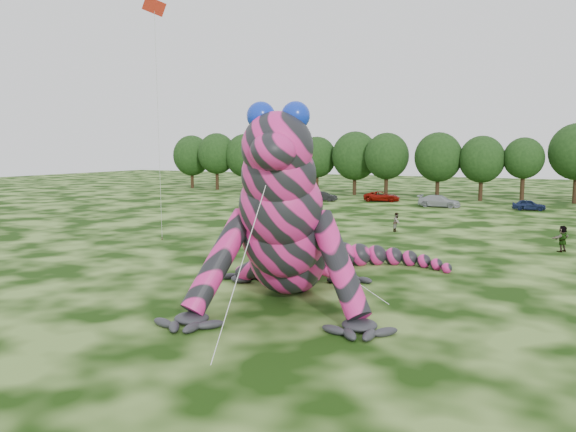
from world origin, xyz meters
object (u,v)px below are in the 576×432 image
(spectator_5, at_px, (562,239))
(tree_4, at_px, (317,165))
(tree_5, at_px, (355,163))
(car_4, at_px, (529,205))
(tree_8, at_px, (481,168))
(car_1, at_px, (323,196))
(tree_1, at_px, (217,161))
(car_2, at_px, (382,196))
(tree_2, at_px, (245,162))
(car_3, at_px, (439,201))
(tree_7, at_px, (438,166))
(tree_0, at_px, (192,162))
(spectator_1, at_px, (397,222))
(inflatable_gecko, at_px, (291,201))
(spectator_4, at_px, (311,207))
(car_0, at_px, (267,193))
(tree_9, at_px, (523,170))
(flying_kite, at_px, (155,28))
(tree_3, at_px, (279,164))
(tree_6, at_px, (386,165))

(spectator_5, bearing_deg, tree_4, -105.41)
(tree_5, distance_m, car_4, 28.38)
(tree_8, relative_size, car_1, 2.30)
(tree_1, bearing_deg, car_2, -14.04)
(tree_2, height_order, car_3, tree_2)
(tree_5, bearing_deg, car_2, -50.23)
(tree_7, distance_m, car_1, 17.20)
(tree_0, distance_m, spectator_1, 59.76)
(tree_0, relative_size, tree_5, 0.97)
(tree_5, bearing_deg, spectator_1, -64.56)
(inflatable_gecko, bearing_deg, spectator_4, 93.40)
(car_0, height_order, spectator_4, spectator_4)
(tree_2, distance_m, tree_8, 38.84)
(tree_9, xyz_separation_m, spectator_5, (5.39, -37.67, -3.40))
(tree_8, height_order, spectator_4, tree_8)
(car_1, relative_size, spectator_4, 2.23)
(inflatable_gecko, bearing_deg, spectator_1, 72.89)
(tree_2, distance_m, tree_9, 44.11)
(tree_5, relative_size, car_0, 2.23)
(flying_kite, bearing_deg, car_3, 74.35)
(spectator_5, bearing_deg, tree_9, -140.02)
(tree_0, relative_size, car_3, 1.85)
(tree_9, xyz_separation_m, car_4, (1.51, -10.16, -3.71))
(tree_3, xyz_separation_m, car_4, (38.30, -9.89, -4.09))
(tree_6, distance_m, tree_8, 13.34)
(tree_1, xyz_separation_m, tree_4, (18.71, 0.66, -0.38))
(tree_6, bearing_deg, car_0, -149.66)
(car_3, height_order, spectator_5, spectator_5)
(car_4, bearing_deg, tree_8, 26.58)
(tree_1, relative_size, car_0, 2.24)
(spectator_5, relative_size, spectator_4, 1.07)
(inflatable_gecko, relative_size, tree_0, 1.95)
(tree_5, relative_size, car_3, 1.91)
(car_0, distance_m, car_4, 35.40)
(car_1, bearing_deg, tree_0, 62.75)
(tree_0, height_order, tree_9, tree_0)
(flying_kite, xyz_separation_m, tree_8, (14.39, 50.37, -10.79))
(inflatable_gecko, height_order, tree_5, tree_5)
(tree_0, xyz_separation_m, car_4, (57.14, -12.05, -4.12))
(flying_kite, bearing_deg, spectator_1, 55.06)
(tree_0, distance_m, car_4, 58.54)
(tree_8, bearing_deg, car_1, -152.11)
(inflatable_gecko, bearing_deg, tree_2, 103.78)
(tree_7, bearing_deg, car_4, -37.23)
(tree_0, bearing_deg, car_0, -27.83)
(tree_5, bearing_deg, tree_0, 178.54)
(tree_4, xyz_separation_m, tree_7, (19.56, -1.91, 0.21))
(tree_7, bearing_deg, car_0, -158.29)
(car_3, distance_m, spectator_4, 18.12)
(tree_8, xyz_separation_m, car_4, (6.80, -9.80, -3.84))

